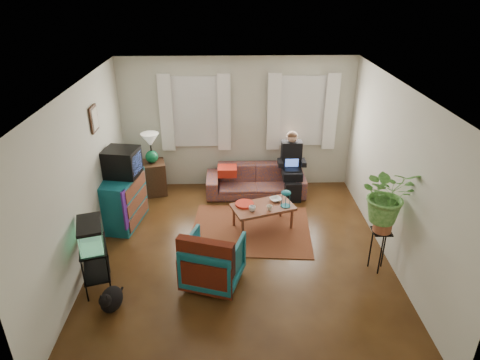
{
  "coord_description": "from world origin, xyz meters",
  "views": [
    {
      "loc": [
        -0.16,
        -5.48,
        3.96
      ],
      "look_at": [
        0.0,
        0.4,
        1.1
      ],
      "focal_mm": 32.0,
      "sensor_mm": 36.0,
      "label": 1
    }
  ],
  "objects_px": {
    "side_table": "(154,178)",
    "aquarium_stand": "(96,266)",
    "armchair": "(213,259)",
    "dresser": "(123,200)",
    "coffee_table": "(263,217)",
    "plant_stand": "(378,250)",
    "sofa": "(256,176)"
  },
  "relations": [
    {
      "from": "side_table",
      "to": "aquarium_stand",
      "type": "height_order",
      "value": "aquarium_stand"
    },
    {
      "from": "aquarium_stand",
      "to": "armchair",
      "type": "distance_m",
      "value": 1.6
    },
    {
      "from": "dresser",
      "to": "coffee_table",
      "type": "distance_m",
      "value": 2.41
    },
    {
      "from": "coffee_table",
      "to": "plant_stand",
      "type": "relative_size",
      "value": 1.54
    },
    {
      "from": "side_table",
      "to": "plant_stand",
      "type": "relative_size",
      "value": 0.99
    },
    {
      "from": "sofa",
      "to": "armchair",
      "type": "xyz_separation_m",
      "value": [
        -0.75,
        -2.67,
        0.01
      ]
    },
    {
      "from": "sofa",
      "to": "coffee_table",
      "type": "bearing_deg",
      "value": -88.06
    },
    {
      "from": "dresser",
      "to": "coffee_table",
      "type": "bearing_deg",
      "value": 4.51
    },
    {
      "from": "side_table",
      "to": "armchair",
      "type": "xyz_separation_m",
      "value": [
        1.25,
        -2.75,
        0.06
      ]
    },
    {
      "from": "side_table",
      "to": "coffee_table",
      "type": "distance_m",
      "value": 2.45
    },
    {
      "from": "sofa",
      "to": "dresser",
      "type": "height_order",
      "value": "dresser"
    },
    {
      "from": "side_table",
      "to": "coffee_table",
      "type": "height_order",
      "value": "side_table"
    },
    {
      "from": "side_table",
      "to": "dresser",
      "type": "height_order",
      "value": "dresser"
    },
    {
      "from": "dresser",
      "to": "aquarium_stand",
      "type": "distance_m",
      "value": 1.7
    },
    {
      "from": "sofa",
      "to": "plant_stand",
      "type": "xyz_separation_m",
      "value": [
        1.64,
        -2.45,
        -0.04
      ]
    },
    {
      "from": "plant_stand",
      "to": "dresser",
      "type": "bearing_deg",
      "value": 160.53
    },
    {
      "from": "side_table",
      "to": "dresser",
      "type": "bearing_deg",
      "value": -106.88
    },
    {
      "from": "armchair",
      "to": "coffee_table",
      "type": "distance_m",
      "value": 1.62
    },
    {
      "from": "armchair",
      "to": "dresser",
      "type": "bearing_deg",
      "value": -28.03
    },
    {
      "from": "dresser",
      "to": "coffee_table",
      "type": "relative_size",
      "value": 0.96
    },
    {
      "from": "sofa",
      "to": "side_table",
      "type": "bearing_deg",
      "value": 177.63
    },
    {
      "from": "sofa",
      "to": "armchair",
      "type": "distance_m",
      "value": 2.77
    },
    {
      "from": "sofa",
      "to": "plant_stand",
      "type": "relative_size",
      "value": 2.9
    },
    {
      "from": "armchair",
      "to": "plant_stand",
      "type": "xyz_separation_m",
      "value": [
        2.39,
        0.22,
        -0.05
      ]
    },
    {
      "from": "aquarium_stand",
      "to": "plant_stand",
      "type": "height_order",
      "value": "aquarium_stand"
    },
    {
      "from": "side_table",
      "to": "armchair",
      "type": "relative_size",
      "value": 0.86
    },
    {
      "from": "sofa",
      "to": "armchair",
      "type": "relative_size",
      "value": 2.5
    },
    {
      "from": "armchair",
      "to": "aquarium_stand",
      "type": "bearing_deg",
      "value": 20.18
    },
    {
      "from": "dresser",
      "to": "armchair",
      "type": "height_order",
      "value": "dresser"
    },
    {
      "from": "coffee_table",
      "to": "plant_stand",
      "type": "distance_m",
      "value": 1.99
    },
    {
      "from": "aquarium_stand",
      "to": "coffee_table",
      "type": "relative_size",
      "value": 0.67
    },
    {
      "from": "dresser",
      "to": "aquarium_stand",
      "type": "height_order",
      "value": "dresser"
    }
  ]
}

